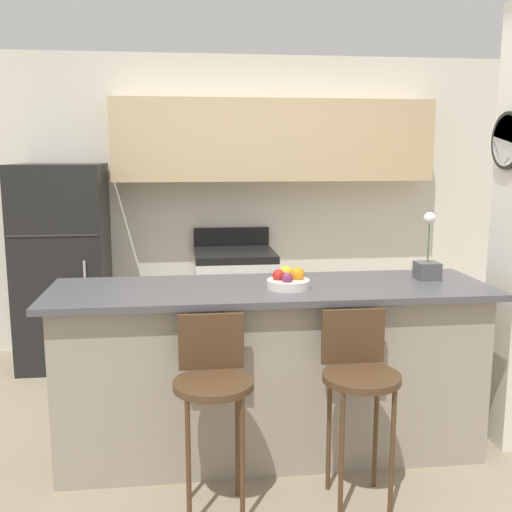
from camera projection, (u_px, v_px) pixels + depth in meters
ground_plane at (271, 450)px, 3.52m from camera, size 14.00×14.00×0.00m
wall_back at (252, 178)px, 5.22m from camera, size 5.60×0.38×2.55m
counter_bar at (271, 369)px, 3.44m from camera, size 2.47×0.73×0.99m
refrigerator at (63, 266)px, 4.85m from camera, size 0.70×0.68×1.64m
stove_range at (235, 303)px, 5.09m from camera, size 0.67×0.66×1.07m
bar_stool_left at (213, 384)px, 2.85m from camera, size 0.38×0.38×0.95m
bar_stool_right at (359, 378)px, 2.93m from camera, size 0.38×0.38×0.95m
orchid_vase at (428, 262)px, 3.53m from camera, size 0.13×0.13×0.40m
fruit_bowl at (288, 281)px, 3.30m from camera, size 0.24×0.24×0.12m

